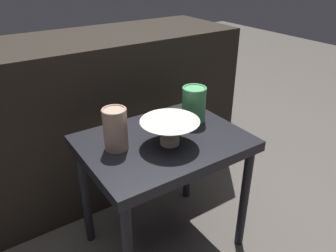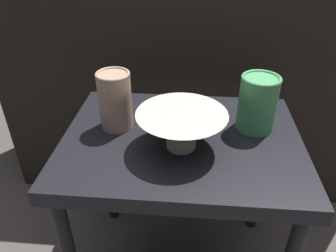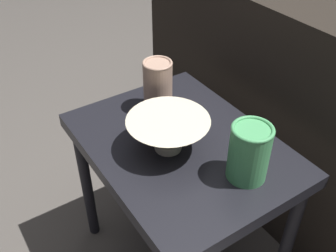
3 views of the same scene
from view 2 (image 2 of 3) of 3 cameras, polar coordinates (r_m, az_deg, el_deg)
table at (r=0.88m, az=2.32°, el=-5.54°), size 0.61×0.46×0.53m
couch_backdrop at (r=1.41m, az=3.51°, el=7.48°), size 1.40×0.50×0.80m
bowl at (r=0.77m, az=2.63°, el=-0.21°), size 0.21×0.21×0.09m
vase_textured_left at (r=0.85m, az=-9.21°, el=4.54°), size 0.09×0.09×0.15m
vase_colorful_right at (r=0.86m, az=15.33°, el=4.00°), size 0.10×0.10×0.15m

